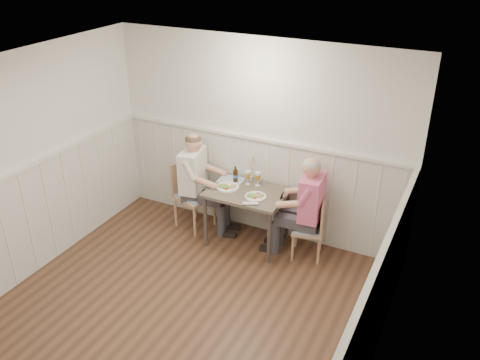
{
  "coord_description": "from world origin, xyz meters",
  "views": [
    {
      "loc": [
        2.45,
        -3.26,
        3.75
      ],
      "look_at": [
        0.03,
        1.64,
        1.0
      ],
      "focal_mm": 38.0,
      "sensor_mm": 36.0,
      "label": 1
    }
  ],
  "objects": [
    {
      "name": "beer_bottle",
      "position": [
        -0.22,
        2.01,
        0.85
      ],
      "size": [
        0.06,
        0.06,
        0.22
      ],
      "color": "black",
      "rests_on": "dining_table"
    },
    {
      "name": "ground_plane",
      "position": [
        0.0,
        0.0,
        0.0
      ],
      "size": [
        4.5,
        4.5,
        0.0
      ],
      "primitive_type": "plane",
      "color": "#462E1E"
    },
    {
      "name": "grass_vase",
      "position": [
        -0.04,
        2.11,
        0.92
      ],
      "size": [
        0.04,
        0.04,
        0.39
      ],
      "color": "silver",
      "rests_on": "dining_table"
    },
    {
      "name": "beer_glass_a",
      "position": [
        0.09,
        2.05,
        0.88
      ],
      "size": [
        0.08,
        0.08,
        0.19
      ],
      "color": "silver",
      "rests_on": "dining_table"
    },
    {
      "name": "rolled_napkin",
      "position": [
        0.22,
        1.54,
        0.77
      ],
      "size": [
        0.19,
        0.12,
        0.04
      ],
      "color": "white",
      "rests_on": "dining_table"
    },
    {
      "name": "beer_glass_b",
      "position": [
        -0.04,
        2.02,
        0.88
      ],
      "size": [
        0.07,
        0.07,
        0.19
      ],
      "color": "silver",
      "rests_on": "dining_table"
    },
    {
      "name": "diner_cream",
      "position": [
        -0.73,
        1.87,
        0.59
      ],
      "size": [
        0.7,
        0.49,
        1.41
      ],
      "color": "#3F3F47",
      "rests_on": "ground"
    },
    {
      "name": "room_shell",
      "position": [
        0.0,
        0.0,
        1.52
      ],
      "size": [
        4.04,
        4.54,
        2.6
      ],
      "color": "white",
      "rests_on": "ground"
    },
    {
      "name": "chair_left",
      "position": [
        -0.83,
        1.9,
        0.51
      ],
      "size": [
        0.55,
        0.55,
        0.94
      ],
      "color": "#A57554",
      "rests_on": "ground"
    },
    {
      "name": "chair_right",
      "position": [
        0.89,
        1.91,
        0.43
      ],
      "size": [
        0.45,
        0.45,
        0.79
      ],
      "color": "#A57554",
      "rests_on": "ground"
    },
    {
      "name": "plate_man",
      "position": [
        0.19,
        1.74,
        0.77
      ],
      "size": [
        0.27,
        0.27,
        0.07
      ],
      "color": "white",
      "rests_on": "dining_table"
    },
    {
      "name": "plate_diner",
      "position": [
        -0.24,
        1.81,
        0.77
      ],
      "size": [
        0.29,
        0.29,
        0.07
      ],
      "color": "white",
      "rests_on": "dining_table"
    },
    {
      "name": "wainscot",
      "position": [
        0.0,
        0.69,
        0.69
      ],
      "size": [
        4.0,
        4.49,
        1.34
      ],
      "color": "silver",
      "rests_on": "ground"
    },
    {
      "name": "man_in_pink",
      "position": [
        0.83,
        1.89,
        0.57
      ],
      "size": [
        0.66,
        0.46,
        1.37
      ],
      "color": "#3F3F47",
      "rests_on": "ground"
    },
    {
      "name": "dining_table",
      "position": [
        0.03,
        1.84,
        0.65
      ],
      "size": [
        0.99,
        0.7,
        0.75
      ],
      "color": "#4E453B",
      "rests_on": "ground"
    },
    {
      "name": "gingham_mat",
      "position": [
        -0.29,
        2.03,
        0.75
      ],
      "size": [
        0.33,
        0.27,
        0.01
      ],
      "color": "#4A74A9",
      "rests_on": "dining_table"
    }
  ]
}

